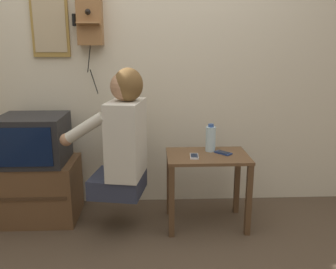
{
  "coord_description": "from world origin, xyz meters",
  "views": [
    {
      "loc": [
        0.02,
        -1.77,
        1.35
      ],
      "look_at": [
        0.12,
        0.66,
        0.73
      ],
      "focal_mm": 38.0,
      "sensor_mm": 36.0,
      "label": 1
    }
  ],
  "objects_px": {
    "cell_phone_held": "(194,156)",
    "cell_phone_spare": "(223,153)",
    "person": "(122,137)",
    "framed_picture": "(50,22)",
    "wall_phone_antique": "(89,16)",
    "water_bottle": "(211,139)",
    "television": "(33,139)"
  },
  "relations": [
    {
      "from": "television",
      "to": "cell_phone_held",
      "type": "distance_m",
      "value": 1.22
    },
    {
      "from": "television",
      "to": "water_bottle",
      "type": "distance_m",
      "value": 1.34
    },
    {
      "from": "cell_phone_spare",
      "to": "person",
      "type": "bearing_deg",
      "value": 142.5
    },
    {
      "from": "television",
      "to": "framed_picture",
      "type": "xyz_separation_m",
      "value": [
        0.11,
        0.29,
        0.86
      ]
    },
    {
      "from": "person",
      "to": "framed_picture",
      "type": "bearing_deg",
      "value": 60.29
    },
    {
      "from": "wall_phone_antique",
      "to": "cell_phone_held",
      "type": "bearing_deg",
      "value": -29.63
    },
    {
      "from": "person",
      "to": "framed_picture",
      "type": "height_order",
      "value": "framed_picture"
    },
    {
      "from": "framed_picture",
      "to": "cell_phone_spare",
      "type": "distance_m",
      "value": 1.67
    },
    {
      "from": "wall_phone_antique",
      "to": "cell_phone_held",
      "type": "xyz_separation_m",
      "value": [
        0.77,
        -0.44,
        -0.99
      ]
    },
    {
      "from": "television",
      "to": "cell_phone_spare",
      "type": "xyz_separation_m",
      "value": [
        1.42,
        -0.12,
        -0.09
      ]
    },
    {
      "from": "person",
      "to": "television",
      "type": "distance_m",
      "value": 0.71
    },
    {
      "from": "person",
      "to": "water_bottle",
      "type": "relative_size",
      "value": 4.31
    },
    {
      "from": "person",
      "to": "cell_phone_held",
      "type": "distance_m",
      "value": 0.53
    },
    {
      "from": "television",
      "to": "wall_phone_antique",
      "type": "bearing_deg",
      "value": 30.29
    },
    {
      "from": "cell_phone_held",
      "to": "cell_phone_spare",
      "type": "height_order",
      "value": "same"
    },
    {
      "from": "person",
      "to": "framed_picture",
      "type": "xyz_separation_m",
      "value": [
        -0.57,
        0.48,
        0.8
      ]
    },
    {
      "from": "person",
      "to": "cell_phone_held",
      "type": "height_order",
      "value": "person"
    },
    {
      "from": "person",
      "to": "television",
      "type": "relative_size",
      "value": 1.88
    },
    {
      "from": "wall_phone_antique",
      "to": "cell_phone_spare",
      "type": "relative_size",
      "value": 6.43
    },
    {
      "from": "framed_picture",
      "to": "wall_phone_antique",
      "type": "bearing_deg",
      "value": -7.89
    },
    {
      "from": "person",
      "to": "television",
      "type": "xyz_separation_m",
      "value": [
        -0.69,
        0.19,
        -0.06
      ]
    },
    {
      "from": "person",
      "to": "water_bottle",
      "type": "bearing_deg",
      "value": -66.93
    },
    {
      "from": "cell_phone_held",
      "to": "wall_phone_antique",
      "type": "bearing_deg",
      "value": 154.27
    },
    {
      "from": "television",
      "to": "cell_phone_spare",
      "type": "distance_m",
      "value": 1.43
    },
    {
      "from": "wall_phone_antique",
      "to": "water_bottle",
      "type": "distance_m",
      "value": 1.31
    },
    {
      "from": "wall_phone_antique",
      "to": "cell_phone_held",
      "type": "height_order",
      "value": "wall_phone_antique"
    },
    {
      "from": "person",
      "to": "water_bottle",
      "type": "distance_m",
      "value": 0.67
    },
    {
      "from": "television",
      "to": "cell_phone_spare",
      "type": "bearing_deg",
      "value": -4.76
    },
    {
      "from": "television",
      "to": "cell_phone_spare",
      "type": "relative_size",
      "value": 3.66
    },
    {
      "from": "cell_phone_held",
      "to": "water_bottle",
      "type": "relative_size",
      "value": 0.61
    },
    {
      "from": "cell_phone_spare",
      "to": "framed_picture",
      "type": "bearing_deg",
      "value": 119.35
    },
    {
      "from": "television",
      "to": "person",
      "type": "bearing_deg",
      "value": -15.69
    }
  ]
}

